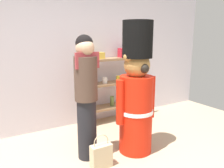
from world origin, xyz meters
name	(u,v)px	position (x,y,z in m)	size (l,w,h in m)	color
back_wall	(65,54)	(0.00, 2.20, 1.30)	(6.40, 0.12, 2.60)	silver
merchandise_shelf	(111,80)	(0.80, 1.98, 0.79)	(1.25, 0.35, 1.53)	#93704C
teddy_bear_guard	(136,93)	(0.48, 0.75, 0.85)	(0.63, 0.48, 1.82)	red
person_shopper	(86,94)	(-0.18, 0.94, 0.89)	(0.31, 0.30, 1.64)	black
shopping_bag	(101,156)	(-0.14, 0.62, 0.16)	(0.27, 0.12, 0.44)	#C1AD89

